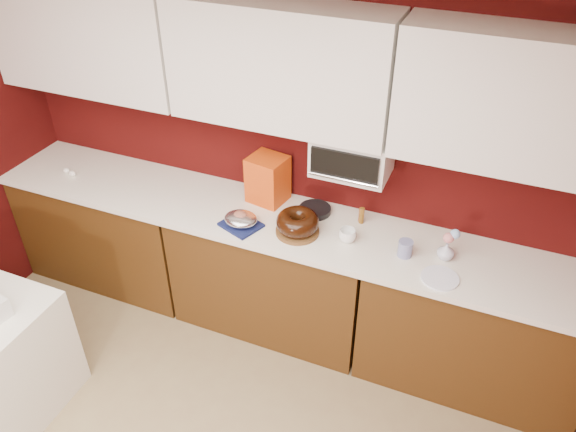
{
  "coord_description": "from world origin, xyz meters",
  "views": [
    {
      "loc": [
        1.21,
        -0.72,
        2.98
      ],
      "look_at": [
        0.15,
        1.84,
        1.02
      ],
      "focal_mm": 35.0,
      "sensor_mm": 36.0,
      "label": 1
    }
  ],
  "objects_px": {
    "foil_ham_nest": "(241,219)",
    "blue_jar": "(405,249)",
    "pandoro_box": "(268,179)",
    "coffee_mug": "(347,234)",
    "toaster_oven": "(353,154)",
    "flower_vase": "(446,250)",
    "bundt_cake": "(298,222)"
  },
  "relations": [
    {
      "from": "toaster_oven",
      "to": "foil_ham_nest",
      "type": "distance_m",
      "value": 0.8
    },
    {
      "from": "toaster_oven",
      "to": "coffee_mug",
      "type": "xyz_separation_m",
      "value": [
        0.06,
        -0.21,
        -0.42
      ]
    },
    {
      "from": "coffee_mug",
      "to": "flower_vase",
      "type": "bearing_deg",
      "value": 6.14
    },
    {
      "from": "toaster_oven",
      "to": "pandoro_box",
      "type": "distance_m",
      "value": 0.65
    },
    {
      "from": "bundt_cake",
      "to": "coffee_mug",
      "type": "relative_size",
      "value": 2.61
    },
    {
      "from": "pandoro_box",
      "to": "coffee_mug",
      "type": "height_order",
      "value": "pandoro_box"
    },
    {
      "from": "bundt_cake",
      "to": "coffee_mug",
      "type": "xyz_separation_m",
      "value": [
        0.31,
        0.04,
        -0.03
      ]
    },
    {
      "from": "blue_jar",
      "to": "toaster_oven",
      "type": "bearing_deg",
      "value": 152.42
    },
    {
      "from": "pandoro_box",
      "to": "coffee_mug",
      "type": "distance_m",
      "value": 0.68
    },
    {
      "from": "foil_ham_nest",
      "to": "flower_vase",
      "type": "bearing_deg",
      "value": 7.83
    },
    {
      "from": "bundt_cake",
      "to": "toaster_oven",
      "type": "bearing_deg",
      "value": 45.67
    },
    {
      "from": "coffee_mug",
      "to": "pandoro_box",
      "type": "bearing_deg",
      "value": 159.57
    },
    {
      "from": "foil_ham_nest",
      "to": "flower_vase",
      "type": "xyz_separation_m",
      "value": [
        1.23,
        0.17,
        0.0
      ]
    },
    {
      "from": "foil_ham_nest",
      "to": "blue_jar",
      "type": "height_order",
      "value": "blue_jar"
    },
    {
      "from": "toaster_oven",
      "to": "bundt_cake",
      "type": "distance_m",
      "value": 0.53
    },
    {
      "from": "toaster_oven",
      "to": "blue_jar",
      "type": "relative_size",
      "value": 4.43
    },
    {
      "from": "toaster_oven",
      "to": "pandoro_box",
      "type": "relative_size",
      "value": 1.42
    },
    {
      "from": "pandoro_box",
      "to": "coffee_mug",
      "type": "xyz_separation_m",
      "value": [
        0.63,
        -0.23,
        -0.11
      ]
    },
    {
      "from": "foil_ham_nest",
      "to": "flower_vase",
      "type": "relative_size",
      "value": 1.78
    },
    {
      "from": "toaster_oven",
      "to": "coffee_mug",
      "type": "distance_m",
      "value": 0.48
    },
    {
      "from": "toaster_oven",
      "to": "bundt_cake",
      "type": "xyz_separation_m",
      "value": [
        -0.24,
        -0.25,
        -0.39
      ]
    },
    {
      "from": "bundt_cake",
      "to": "foil_ham_nest",
      "type": "bearing_deg",
      "value": -168.55
    },
    {
      "from": "toaster_oven",
      "to": "bundt_cake",
      "type": "bearing_deg",
      "value": -134.33
    },
    {
      "from": "pandoro_box",
      "to": "flower_vase",
      "type": "xyz_separation_m",
      "value": [
        1.2,
        -0.17,
        -0.1
      ]
    },
    {
      "from": "coffee_mug",
      "to": "blue_jar",
      "type": "bearing_deg",
      "value": -0.4
    },
    {
      "from": "bundt_cake",
      "to": "coffee_mug",
      "type": "bearing_deg",
      "value": 6.79
    },
    {
      "from": "foil_ham_nest",
      "to": "blue_jar",
      "type": "bearing_deg",
      "value": 5.96
    },
    {
      "from": "blue_jar",
      "to": "flower_vase",
      "type": "bearing_deg",
      "value": 16.07
    },
    {
      "from": "foil_ham_nest",
      "to": "pandoro_box",
      "type": "distance_m",
      "value": 0.36
    },
    {
      "from": "toaster_oven",
      "to": "blue_jar",
      "type": "distance_m",
      "value": 0.63
    },
    {
      "from": "flower_vase",
      "to": "bundt_cake",
      "type": "bearing_deg",
      "value": -173.63
    },
    {
      "from": "foil_ham_nest",
      "to": "coffee_mug",
      "type": "xyz_separation_m",
      "value": [
        0.66,
        0.11,
        -0.0
      ]
    }
  ]
}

